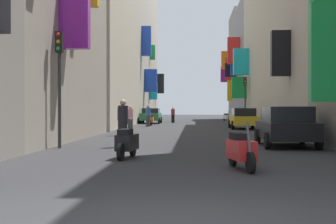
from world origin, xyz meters
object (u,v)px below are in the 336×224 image
at_px(pedestrian_crossing, 148,116).
at_px(pedestrian_near_right, 130,119).
at_px(pedestrian_near_left, 123,123).
at_px(parked_car_yellow, 243,118).
at_px(scooter_orange, 151,120).
at_px(scooter_black, 127,142).
at_px(traffic_light_near_corner, 59,69).
at_px(pedestrian_mid_street, 173,115).
at_px(parked_car_green, 151,115).
at_px(parked_car_black, 286,126).
at_px(pedestrian_far_away, 121,120).
at_px(scooter_red, 241,150).
at_px(scooter_white, 227,117).
at_px(traffic_light_far_corner, 245,92).

height_order(pedestrian_crossing, pedestrian_near_right, pedestrian_crossing).
bearing_deg(pedestrian_crossing, pedestrian_near_left, -87.02).
xyz_separation_m(parked_car_yellow, scooter_orange, (-7.11, 6.27, -0.30)).
height_order(scooter_black, traffic_light_near_corner, traffic_light_near_corner).
bearing_deg(pedestrian_mid_street, parked_car_green, -134.55).
xyz_separation_m(pedestrian_near_left, pedestrian_near_right, (-1.34, 11.68, -0.09)).
relative_size(scooter_orange, pedestrian_near_right, 1.22).
distance_m(parked_car_black, parked_car_green, 27.83).
distance_m(parked_car_black, parked_car_yellow, 15.28).
bearing_deg(parked_car_yellow, pedestrian_near_left, -110.89).
xyz_separation_m(parked_car_black, scooter_black, (-5.38, -4.51, -0.32)).
relative_size(scooter_orange, pedestrian_far_away, 1.17).
bearing_deg(scooter_red, pedestrian_far_away, 110.44).
height_order(parked_car_black, pedestrian_mid_street, pedestrian_mid_street).
distance_m(parked_car_black, pedestrian_near_right, 13.31).
relative_size(pedestrian_near_left, pedestrian_mid_street, 1.13).
distance_m(scooter_red, traffic_light_near_corner, 8.43).
bearing_deg(pedestrian_far_away, pedestrian_near_left, -80.38).
height_order(parked_car_yellow, pedestrian_mid_street, pedestrian_mid_street).
xyz_separation_m(parked_car_black, traffic_light_near_corner, (-8.29, -1.28, 2.08)).
relative_size(scooter_red, scooter_white, 0.96).
bearing_deg(traffic_light_near_corner, parked_car_green, 88.63).
xyz_separation_m(pedestrian_crossing, traffic_light_far_corner, (8.04, 3.94, 1.96)).
distance_m(scooter_orange, pedestrian_crossing, 2.63).
distance_m(parked_car_yellow, pedestrian_crossing, 7.99).
bearing_deg(pedestrian_crossing, parked_car_yellow, -27.35).
xyz_separation_m(scooter_red, pedestrian_near_right, (-5.07, 17.81, 0.33)).
relative_size(parked_car_yellow, scooter_black, 2.49).
bearing_deg(parked_car_green, parked_car_black, -74.11).
distance_m(parked_car_yellow, pedestrian_near_right, 8.54).
bearing_deg(scooter_black, traffic_light_far_corner, 77.03).
bearing_deg(traffic_light_far_corner, scooter_white, 93.02).
relative_size(pedestrian_mid_street, traffic_light_near_corner, 0.37).
xyz_separation_m(pedestrian_far_away, traffic_light_far_corner, (8.22, 16.41, 2.00)).
height_order(scooter_orange, pedestrian_near_right, pedestrian_near_right).
xyz_separation_m(pedestrian_mid_street, pedestrian_far_away, (-1.71, -22.36, 0.05)).
xyz_separation_m(pedestrian_near_right, pedestrian_far_away, (0.14, -4.57, 0.04)).
bearing_deg(traffic_light_near_corner, pedestrian_near_right, 86.00).
bearing_deg(pedestrian_near_left, pedestrian_far_away, 99.62).
xyz_separation_m(pedestrian_near_right, traffic_light_far_corner, (8.36, 11.84, 2.04)).
distance_m(scooter_orange, pedestrian_near_left, 22.21).
distance_m(parked_car_yellow, pedestrian_mid_street, 14.66).
bearing_deg(traffic_light_far_corner, pedestrian_near_right, -125.21).
distance_m(scooter_red, pedestrian_mid_street, 35.74).
height_order(pedestrian_crossing, pedestrian_far_away, pedestrian_crossing).
bearing_deg(scooter_black, parked_car_black, 39.96).
height_order(parked_car_yellow, scooter_white, parked_car_yellow).
height_order(parked_car_yellow, scooter_red, parked_car_yellow).
distance_m(parked_car_black, scooter_orange, 22.70).
distance_m(scooter_black, pedestrian_far_away, 11.15).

